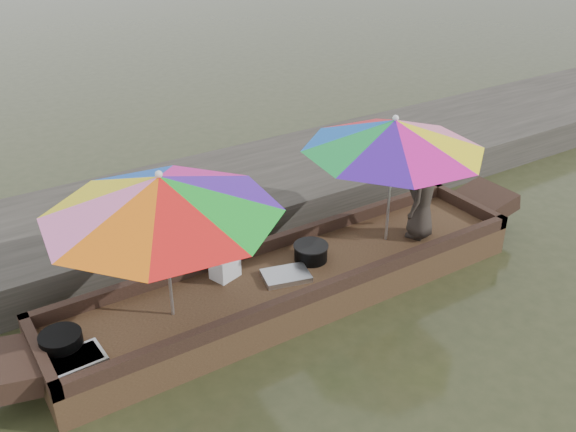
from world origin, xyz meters
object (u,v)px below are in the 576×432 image
cooking_pot (61,343)px  tray_crayfish (76,362)px  umbrella_bow (166,247)px  umbrella_stern (391,180)px  charcoal_grill (311,253)px  vendor (423,197)px  boat_hull (293,285)px  supply_bag (225,267)px  tray_scallop (286,276)px

cooking_pot → tray_crayfish: bearing=-79.6°
cooking_pot → umbrella_bow: umbrella_bow is taller
tray_crayfish → umbrella_bow: 1.29m
cooking_pot → umbrella_stern: umbrella_stern is taller
charcoal_grill → vendor: vendor is taller
boat_hull → umbrella_stern: 1.63m
vendor → umbrella_bow: size_ratio=0.46×
cooking_pot → charcoal_grill: size_ratio=1.04×
charcoal_grill → vendor: bearing=-9.9°
tray_crayfish → umbrella_stern: bearing=3.6°
boat_hull → vendor: vendor is taller
boat_hull → vendor: size_ratio=5.35×
vendor → supply_bag: bearing=-39.2°
charcoal_grill → vendor: 1.50m
vendor → charcoal_grill: bearing=-38.2°
cooking_pot → tray_crayfish: size_ratio=0.77×
tray_crayfish → umbrella_bow: bearing=13.0°
tray_scallop → charcoal_grill: charcoal_grill is taller
umbrella_bow → cooking_pot: bearing=179.5°
charcoal_grill → supply_bag: (-0.98, 0.21, 0.04)m
cooking_pot → supply_bag: bearing=9.5°
cooking_pot → tray_crayfish: 0.26m
supply_bag → umbrella_bow: umbrella_bow is taller
supply_bag → umbrella_bow: 1.04m
tray_scallop → supply_bag: supply_bag is taller
cooking_pot → supply_bag: size_ratio=1.38×
charcoal_grill → umbrella_stern: bearing=-5.8°
boat_hull → tray_crayfish: 2.48m
umbrella_bow → vendor: bearing=-2.6°
tray_crayfish → tray_scallop: tray_crayfish is taller
boat_hull → supply_bag: (-0.67, 0.31, 0.30)m
charcoal_grill → umbrella_bow: size_ratio=0.17×
tray_scallop → vendor: 1.92m
boat_hull → vendor: bearing=-4.8°
umbrella_bow → charcoal_grill: bearing=3.4°
tray_crayfish → tray_scallop: bearing=4.3°
boat_hull → tray_scallop: size_ratio=11.04×
cooking_pot → charcoal_grill: 2.81m
charcoal_grill → vendor: (1.41, -0.25, 0.43)m
tray_scallop → boat_hull: bearing=25.8°
boat_hull → tray_scallop: bearing=-154.2°
charcoal_grill → supply_bag: 1.00m
tray_scallop → umbrella_stern: (1.46, 0.06, 0.74)m
boat_hull → tray_scallop: 0.25m
boat_hull → umbrella_bow: umbrella_bow is taller
boat_hull → cooking_pot: 2.52m
boat_hull → tray_scallop: (-0.13, -0.06, 0.21)m
boat_hull → umbrella_stern: (1.33, 0.00, 0.95)m
vendor → umbrella_stern: umbrella_stern is taller
umbrella_stern → vendor: bearing=-20.1°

